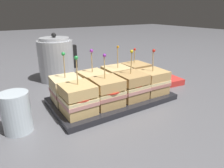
% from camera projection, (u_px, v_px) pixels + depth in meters
% --- Properties ---
extents(ground_plane, '(6.00, 6.00, 0.00)m').
position_uv_depth(ground_plane, '(112.00, 101.00, 0.69)').
color(ground_plane, slate).
extents(serving_platter, '(0.40, 0.22, 0.02)m').
position_uv_depth(serving_platter, '(112.00, 98.00, 0.69)').
color(serving_platter, '#232328').
rests_on(serving_platter, ground_plane).
extents(sandwich_front_far_left, '(0.09, 0.09, 0.16)m').
position_uv_depth(sandwich_front_far_left, '(78.00, 99.00, 0.56)').
color(sandwich_front_far_left, tan).
rests_on(sandwich_front_far_left, serving_platter).
extents(sandwich_front_center_left, '(0.09, 0.09, 0.16)m').
position_uv_depth(sandwich_front_center_left, '(107.00, 92.00, 0.61)').
color(sandwich_front_center_left, tan).
rests_on(sandwich_front_center_left, serving_platter).
extents(sandwich_front_center_right, '(0.09, 0.09, 0.16)m').
position_uv_depth(sandwich_front_center_right, '(132.00, 86.00, 0.66)').
color(sandwich_front_center_right, tan).
rests_on(sandwich_front_center_right, serving_platter).
extents(sandwich_front_far_right, '(0.09, 0.09, 0.16)m').
position_uv_depth(sandwich_front_far_right, '(153.00, 81.00, 0.70)').
color(sandwich_front_far_right, tan).
rests_on(sandwich_front_far_right, serving_platter).
extents(sandwich_back_far_left, '(0.09, 0.09, 0.16)m').
position_uv_depth(sandwich_back_far_left, '(66.00, 89.00, 0.63)').
color(sandwich_back_far_left, beige).
rests_on(sandwich_back_far_left, serving_platter).
extents(sandwich_back_center_left, '(0.09, 0.09, 0.16)m').
position_uv_depth(sandwich_back_center_left, '(93.00, 83.00, 0.68)').
color(sandwich_back_center_left, '#DBB77A').
rests_on(sandwich_back_center_left, serving_platter).
extents(sandwich_back_center_right, '(0.09, 0.09, 0.16)m').
position_uv_depth(sandwich_back_center_right, '(116.00, 78.00, 0.73)').
color(sandwich_back_center_right, '#DBB77A').
rests_on(sandwich_back_center_right, serving_platter).
extents(sandwich_back_far_right, '(0.09, 0.09, 0.14)m').
position_uv_depth(sandwich_back_far_right, '(135.00, 74.00, 0.78)').
color(sandwich_back_far_right, tan).
rests_on(sandwich_back_far_right, serving_platter).
extents(kettle_steel, '(0.17, 0.15, 0.21)m').
position_uv_depth(kettle_steel, '(56.00, 60.00, 0.87)').
color(kettle_steel, '#B7BABF').
rests_on(kettle_steel, ground_plane).
extents(drinking_glass, '(0.07, 0.07, 0.11)m').
position_uv_depth(drinking_glass, '(16.00, 113.00, 0.50)').
color(drinking_glass, silver).
rests_on(drinking_glass, ground_plane).
extents(napkin_stack, '(0.12, 0.12, 0.02)m').
position_uv_depth(napkin_stack, '(166.00, 80.00, 0.85)').
color(napkin_stack, red).
rests_on(napkin_stack, ground_plane).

